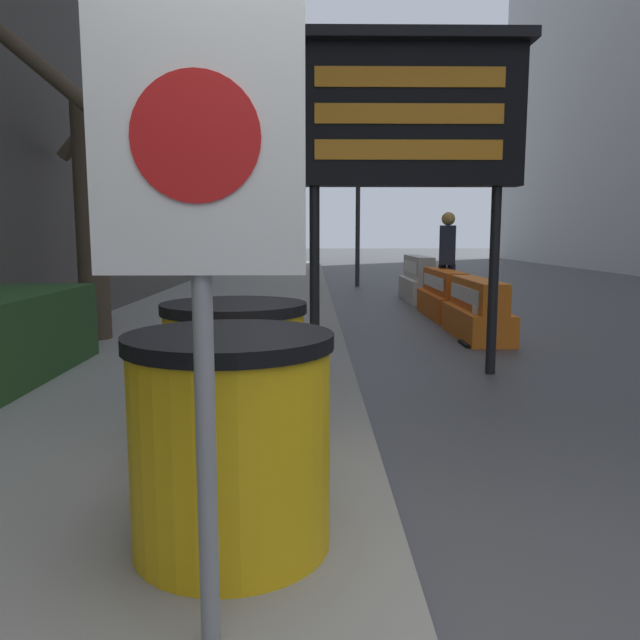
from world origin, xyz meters
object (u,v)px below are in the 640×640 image
traffic_cone_mid (447,278)px  traffic_light_near_curb (358,180)px  barrel_drum_middle (235,378)px  jersey_barrier_orange_near (477,312)px  jersey_barrier_orange_far (443,296)px  barrel_drum_foreground (231,440)px  message_board (407,116)px  warning_sign (199,202)px  pedestrian_worker (447,254)px  jersey_barrier_white (418,281)px  traffic_cone_near (480,315)px

traffic_cone_mid → traffic_light_near_curb: traffic_light_near_curb is taller
barrel_drum_middle → jersey_barrier_orange_near: 5.60m
traffic_light_near_curb → jersey_barrier_orange_far: bearing=-80.6°
barrel_drum_foreground → message_board: bearing=71.5°
barrel_drum_foreground → traffic_light_near_curb: 14.61m
message_board → barrel_drum_foreground: bearing=-108.5°
message_board → jersey_barrier_orange_far: (1.34, 4.44, -2.18)m
traffic_cone_mid → warning_sign: bearing=-105.2°
traffic_cone_mid → pedestrian_worker: (-0.85, -3.84, 0.72)m
message_board → jersey_barrier_orange_far: bearing=73.2°
warning_sign → jersey_barrier_orange_near: size_ratio=1.04×
message_board → traffic_light_near_curb: traffic_light_near_curb is taller
jersey_barrier_orange_far → jersey_barrier_white: size_ratio=1.02×
message_board → traffic_cone_near: bearing=53.2°
barrel_drum_middle → jersey_barrier_orange_near: bearing=61.0°
barrel_drum_foreground → message_board: (1.25, 3.76, 1.95)m
barrel_drum_foreground → warning_sign: (0.01, -0.66, 0.91)m
jersey_barrier_orange_near → jersey_barrier_white: (0.00, 4.78, 0.06)m
jersey_barrier_orange_far → traffic_cone_mid: 4.53m
jersey_barrier_white → traffic_cone_near: size_ratio=2.55×
traffic_light_near_curb → pedestrian_worker: (1.20, -5.58, -1.77)m
jersey_barrier_white → jersey_barrier_orange_near: bearing=-90.0°
message_board → traffic_light_near_curb: (0.32, 10.59, 0.30)m
barrel_drum_foreground → jersey_barrier_white: (2.59, 10.77, -0.17)m
traffic_cone_mid → traffic_cone_near: bearing=-99.1°
traffic_cone_mid → traffic_light_near_curb: 3.66m
traffic_light_near_curb → barrel_drum_foreground: bearing=-96.3°
message_board → traffic_light_near_curb: size_ratio=0.85×
traffic_light_near_curb → message_board: bearing=-91.7°
barrel_drum_middle → pedestrian_worker: bearing=69.4°
warning_sign → pedestrian_worker: (2.76, 9.43, -0.44)m
barrel_drum_foreground → message_board: message_board is taller
jersey_barrier_orange_near → traffic_light_near_curb: (-1.02, 8.35, 2.48)m
barrel_drum_foreground → jersey_barrier_orange_near: bearing=66.6°
jersey_barrier_orange_far → pedestrian_worker: bearing=72.8°
jersey_barrier_white → jersey_barrier_orange_far: bearing=-90.0°
barrel_drum_middle → warning_sign: warning_sign is taller
warning_sign → message_board: (1.24, 4.42, 1.03)m
barrel_drum_foreground → warning_sign: bearing=-88.9°
barrel_drum_foreground → jersey_barrier_orange_far: barrel_drum_foreground is taller
message_board → jersey_barrier_orange_near: bearing=59.2°
message_board → pedestrian_worker: bearing=73.2°
barrel_drum_foreground → jersey_barrier_orange_far: size_ratio=0.43×
barrel_drum_middle → pedestrian_worker: pedestrian_worker is taller
jersey_barrier_white → message_board: bearing=-100.8°
barrel_drum_middle → warning_sign: bearing=-85.8°
warning_sign → message_board: size_ratio=0.58×
barrel_drum_foreground → jersey_barrier_orange_near: size_ratio=0.48×
jersey_barrier_orange_near → pedestrian_worker: (0.18, 2.77, 0.71)m
jersey_barrier_white → traffic_light_near_curb: bearing=105.9°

